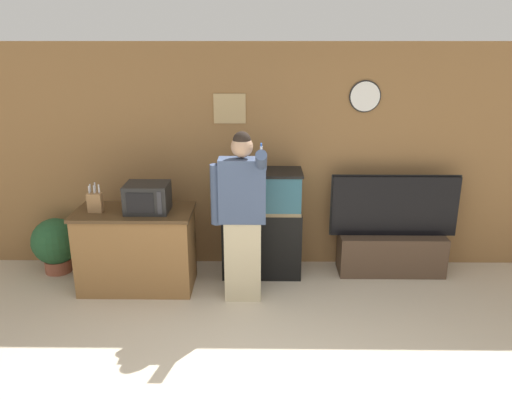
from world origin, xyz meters
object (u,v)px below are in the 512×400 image
(counter_island, at_px, (137,249))
(potted_plant, at_px, (56,243))
(microwave, at_px, (147,198))
(aquarium_on_stand, at_px, (262,223))
(knife_block, at_px, (95,202))
(person_standing, at_px, (242,215))
(tv_on_stand, at_px, (391,244))

(counter_island, relative_size, potted_plant, 1.91)
(microwave, relative_size, aquarium_on_stand, 0.36)
(knife_block, bearing_deg, person_standing, -6.91)
(tv_on_stand, bearing_deg, aquarium_on_stand, -178.80)
(counter_island, height_order, microwave, microwave)
(microwave, height_order, person_standing, person_standing)
(microwave, distance_m, tv_on_stand, 2.82)
(potted_plant, bearing_deg, tv_on_stand, 0.45)
(microwave, xyz_separation_m, aquarium_on_stand, (1.20, 0.39, -0.42))
(knife_block, xyz_separation_m, aquarium_on_stand, (1.74, 0.41, -0.38))
(knife_block, height_order, potted_plant, knife_block)
(person_standing, relative_size, potted_plant, 2.73)
(microwave, distance_m, knife_block, 0.55)
(counter_island, bearing_deg, tv_on_stand, 7.91)
(knife_block, bearing_deg, counter_island, 7.07)
(aquarium_on_stand, xyz_separation_m, potted_plant, (-2.40, 0.00, -0.26))
(counter_island, bearing_deg, microwave, -7.28)
(microwave, bearing_deg, tv_on_stand, 8.80)
(knife_block, xyz_separation_m, tv_on_stand, (3.25, 0.45, -0.65))
(counter_island, height_order, knife_block, knife_block)
(microwave, height_order, tv_on_stand, microwave)
(knife_block, bearing_deg, potted_plant, 147.81)
(counter_island, relative_size, aquarium_on_stand, 1.01)
(tv_on_stand, height_order, person_standing, person_standing)
(microwave, height_order, knife_block, knife_block)
(knife_block, bearing_deg, microwave, 2.87)
(counter_island, height_order, tv_on_stand, tv_on_stand)
(tv_on_stand, bearing_deg, potted_plant, -179.55)
(tv_on_stand, relative_size, person_standing, 0.82)
(tv_on_stand, distance_m, person_standing, 1.91)
(counter_island, distance_m, person_standing, 1.27)
(microwave, relative_size, tv_on_stand, 0.31)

